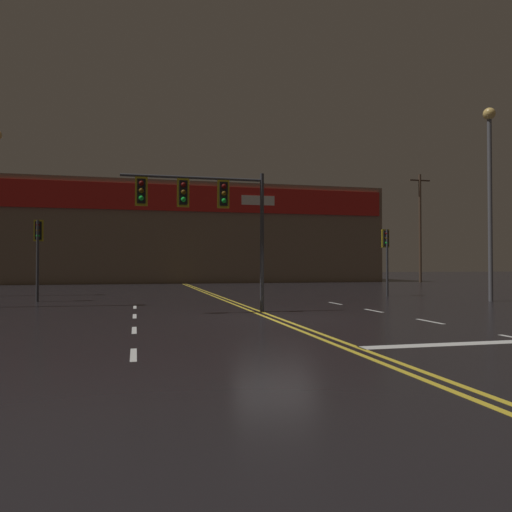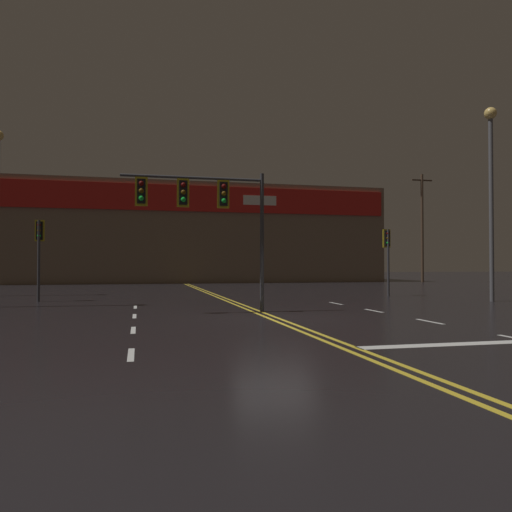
{
  "view_description": "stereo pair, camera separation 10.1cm",
  "coord_description": "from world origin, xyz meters",
  "px_view_note": "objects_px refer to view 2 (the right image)",
  "views": [
    {
      "loc": [
        -4.21,
        -14.95,
        1.66
      ],
      "look_at": [
        0.0,
        2.55,
        2.0
      ],
      "focal_mm": 35.0,
      "sensor_mm": 36.0,
      "label": 1
    },
    {
      "loc": [
        -4.12,
        -14.97,
        1.66
      ],
      "look_at": [
        0.0,
        2.55,
        2.0
      ],
      "focal_mm": 35.0,
      "sensor_mm": 36.0,
      "label": 2
    }
  ],
  "objects_px": {
    "traffic_signal_median": "(201,202)",
    "streetlight_median_approach": "(491,176)",
    "traffic_signal_corner_northwest": "(39,241)",
    "traffic_signal_corner_northeast": "(387,247)"
  },
  "relations": [
    {
      "from": "traffic_signal_median",
      "to": "streetlight_median_approach",
      "type": "distance_m",
      "value": 14.12
    },
    {
      "from": "traffic_signal_corner_northwest",
      "to": "traffic_signal_median",
      "type": "bearing_deg",
      "value": -48.09
    },
    {
      "from": "traffic_signal_median",
      "to": "streetlight_median_approach",
      "type": "xyz_separation_m",
      "value": [
        13.76,
        2.54,
        1.9
      ]
    },
    {
      "from": "traffic_signal_corner_northwest",
      "to": "traffic_signal_corner_northeast",
      "type": "bearing_deg",
      "value": -0.2
    },
    {
      "from": "traffic_signal_corner_northwest",
      "to": "streetlight_median_approach",
      "type": "distance_m",
      "value": 21.15
    },
    {
      "from": "traffic_signal_corner_northeast",
      "to": "streetlight_median_approach",
      "type": "bearing_deg",
      "value": -59.94
    },
    {
      "from": "streetlight_median_approach",
      "to": "traffic_signal_corner_northwest",
      "type": "bearing_deg",
      "value": 166.69
    },
    {
      "from": "traffic_signal_median",
      "to": "traffic_signal_corner_northwest",
      "type": "distance_m",
      "value": 9.96
    },
    {
      "from": "traffic_signal_median",
      "to": "traffic_signal_corner_northwest",
      "type": "relative_size",
      "value": 1.33
    },
    {
      "from": "traffic_signal_corner_northwest",
      "to": "streetlight_median_approach",
      "type": "relative_size",
      "value": 0.42
    }
  ]
}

